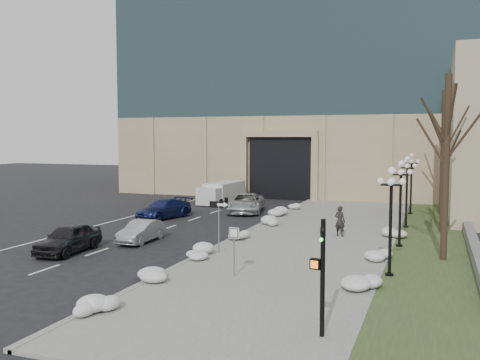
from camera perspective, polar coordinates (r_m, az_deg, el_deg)
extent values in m
plane|color=black|center=(20.88, -9.76, -12.21)|extent=(160.00, 160.00, 0.00)
cube|color=gray|center=(32.52, 8.28, -5.98)|extent=(9.00, 40.00, 0.12)
cube|color=gray|center=(33.71, 0.74, -5.54)|extent=(0.30, 40.00, 0.14)
cube|color=#324422|center=(31.85, 19.87, -6.45)|extent=(4.00, 40.00, 0.10)
cube|color=gray|center=(33.83, 23.31, -5.40)|extent=(0.50, 30.00, 0.70)
cube|color=tan|center=(60.53, 8.71, 2.68)|extent=(40.00, 20.00, 8.00)
cube|color=black|center=(52.30, 4.58, 1.32)|extent=(6.00, 2.50, 6.00)
cube|color=tan|center=(50.86, 4.18, 4.94)|extent=(7.50, 0.60, 0.60)
cube|color=tan|center=(52.03, 0.45, 1.31)|extent=(0.60, 0.60, 6.00)
cube|color=tan|center=(50.10, 8.00, 1.14)|extent=(0.60, 0.60, 6.00)
imported|color=black|center=(29.34, -17.84, -5.96)|extent=(2.05, 4.47, 1.49)
imported|color=#A1A3A9|center=(31.21, -10.48, -5.41)|extent=(1.37, 3.78, 1.24)
imported|color=navy|center=(39.89, -8.15, -3.07)|extent=(3.12, 5.19, 1.41)
imported|color=silver|center=(42.47, 0.62, -2.47)|extent=(3.65, 5.92, 1.53)
imported|color=#2B2C30|center=(48.82, -1.88, -1.62)|extent=(2.21, 4.29, 1.40)
imported|color=black|center=(32.35, 10.61, -4.32)|extent=(0.77, 0.63, 1.82)
cube|color=silver|center=(49.07, -1.69, -1.31)|extent=(2.47, 4.84, 1.87)
cube|color=silver|center=(46.61, -3.26, -1.75)|extent=(2.09, 1.67, 1.50)
cylinder|color=black|center=(47.29, -4.14, -2.29)|extent=(0.29, 0.67, 0.65)
cylinder|color=black|center=(46.40, -2.13, -2.41)|extent=(0.29, 0.67, 0.65)
cylinder|color=black|center=(50.80, -1.91, -1.80)|extent=(0.29, 0.67, 0.65)
cylinder|color=black|center=(49.98, 0.00, -1.90)|extent=(0.29, 0.67, 0.65)
cylinder|color=slate|center=(27.27, -2.27, -5.24)|extent=(0.06, 0.06, 2.70)
cube|color=black|center=(27.08, -2.28, -2.64)|extent=(0.99, 0.09, 0.33)
cube|color=white|center=(27.01, -1.99, -2.66)|extent=(0.47, 0.03, 0.12)
cone|color=white|center=(26.92, -1.47, -2.68)|extent=(0.24, 0.28, 0.27)
cylinder|color=slate|center=(22.87, -0.63, -7.85)|extent=(0.06, 0.06, 2.16)
cube|color=white|center=(22.69, -0.63, -5.67)|extent=(0.47, 0.11, 0.47)
cube|color=black|center=(22.67, -0.66, -5.68)|extent=(0.41, 0.07, 0.41)
cube|color=white|center=(22.67, -0.67, -5.68)|extent=(0.35, 0.06, 0.35)
cylinder|color=black|center=(16.18, 8.80, -10.50)|extent=(0.15, 0.15, 3.64)
cylinder|color=black|center=(16.73, 8.72, -16.37)|extent=(0.45, 0.45, 0.09)
imported|color=black|center=(15.92, 8.85, -6.39)|extent=(0.30, 0.83, 0.16)
sphere|color=#19E533|center=(15.78, 8.65, -6.32)|extent=(0.11, 0.11, 0.11)
cube|color=black|center=(16.16, 8.07, -8.85)|extent=(0.35, 0.24, 0.32)
cube|color=orange|center=(16.07, 7.92, -8.93)|extent=(0.23, 0.07, 0.23)
ellipsoid|color=white|center=(19.06, -14.68, -13.01)|extent=(1.10, 1.60, 0.36)
ellipsoid|color=white|center=(22.75, -8.56, -10.00)|extent=(1.10, 1.60, 0.36)
ellipsoid|color=white|center=(27.44, -3.36, -7.42)|extent=(1.10, 1.60, 0.36)
ellipsoid|color=white|center=(31.27, 0.13, -5.91)|extent=(1.10, 1.60, 0.36)
ellipsoid|color=white|center=(35.84, 3.10, -4.56)|extent=(1.10, 1.60, 0.36)
ellipsoid|color=white|center=(40.21, 4.41, -3.56)|extent=(1.10, 1.60, 0.36)
ellipsoid|color=white|center=(43.66, 5.72, -2.91)|extent=(1.10, 1.60, 0.36)
ellipsoid|color=white|center=(21.66, 13.16, -10.82)|extent=(1.10, 1.60, 0.36)
ellipsoid|color=white|center=(26.83, 14.48, -7.83)|extent=(1.10, 1.60, 0.36)
ellipsoid|color=white|center=(32.95, 15.98, -5.55)|extent=(1.10, 1.60, 0.36)
ellipsoid|color=white|center=(26.52, -4.63, -7.85)|extent=(1.10, 1.60, 0.36)
cylinder|color=black|center=(24.09, 15.64, -9.78)|extent=(0.36, 0.36, 0.20)
cylinder|color=black|center=(23.70, 15.74, -5.32)|extent=(0.14, 0.14, 4.00)
cylinder|color=black|center=(23.44, 15.85, -0.50)|extent=(0.10, 0.90, 0.10)
cylinder|color=black|center=(23.44, 15.85, -0.50)|extent=(0.90, 0.10, 0.10)
sphere|color=silver|center=(23.40, 15.88, 0.96)|extent=(0.32, 0.32, 0.32)
sphere|color=silver|center=(23.40, 16.95, -0.17)|extent=(0.28, 0.28, 0.28)
sphere|color=silver|center=(23.47, 14.76, -0.10)|extent=(0.28, 0.28, 0.28)
sphere|color=silver|center=(23.88, 15.94, -0.05)|extent=(0.28, 0.28, 0.28)
sphere|color=silver|center=(22.98, 15.77, -0.22)|extent=(0.28, 0.28, 0.28)
cylinder|color=black|center=(30.42, 16.63, -6.79)|extent=(0.36, 0.36, 0.20)
cylinder|color=black|center=(30.11, 16.71, -3.24)|extent=(0.14, 0.14, 4.00)
cylinder|color=black|center=(29.91, 16.80, 0.56)|extent=(0.10, 0.90, 0.10)
cylinder|color=black|center=(29.91, 16.80, 0.56)|extent=(0.90, 0.10, 0.10)
sphere|color=silver|center=(29.87, 16.83, 1.70)|extent=(0.32, 0.32, 0.32)
sphere|color=silver|center=(29.87, 17.67, 0.82)|extent=(0.28, 0.28, 0.28)
sphere|color=silver|center=(29.93, 15.95, 0.87)|extent=(0.28, 0.28, 0.28)
sphere|color=silver|center=(30.35, 16.86, 0.90)|extent=(0.28, 0.28, 0.28)
sphere|color=silver|center=(29.45, 16.75, 0.79)|extent=(0.28, 0.28, 0.28)
cylinder|color=black|center=(36.81, 17.27, -4.83)|extent=(0.36, 0.36, 0.20)
cylinder|color=black|center=(36.55, 17.34, -1.89)|extent=(0.14, 0.14, 4.00)
cylinder|color=black|center=(36.39, 17.41, 1.24)|extent=(0.10, 0.90, 0.10)
cylinder|color=black|center=(36.39, 17.41, 1.24)|extent=(0.90, 0.10, 0.10)
sphere|color=silver|center=(36.36, 17.44, 2.18)|extent=(0.32, 0.32, 0.32)
sphere|color=silver|center=(36.36, 18.13, 1.45)|extent=(0.28, 0.28, 0.28)
sphere|color=silver|center=(36.40, 16.71, 1.49)|extent=(0.28, 0.28, 0.28)
sphere|color=silver|center=(36.83, 17.45, 1.51)|extent=(0.28, 0.28, 0.28)
sphere|color=silver|center=(35.93, 17.38, 1.44)|extent=(0.28, 0.28, 0.28)
cylinder|color=black|center=(43.23, 17.71, -3.46)|extent=(0.36, 0.36, 0.20)
cylinder|color=black|center=(43.01, 17.78, -0.95)|extent=(0.14, 0.14, 4.00)
cylinder|color=black|center=(42.87, 17.84, 1.71)|extent=(0.10, 0.90, 0.10)
cylinder|color=black|center=(42.87, 17.84, 1.71)|extent=(0.90, 0.10, 0.10)
sphere|color=silver|center=(42.85, 17.86, 2.51)|extent=(0.32, 0.32, 0.32)
sphere|color=silver|center=(42.85, 18.45, 1.90)|extent=(0.28, 0.28, 0.28)
sphere|color=silver|center=(42.88, 17.25, 1.93)|extent=(0.28, 0.28, 0.28)
sphere|color=silver|center=(43.31, 17.87, 1.94)|extent=(0.28, 0.28, 0.28)
sphere|color=silver|center=(42.41, 17.82, 1.89)|extent=(0.28, 0.28, 0.28)
cylinder|color=black|center=(27.33, 21.12, 1.13)|extent=(0.32, 0.32, 9.00)
cylinder|color=black|center=(35.33, 20.91, 1.45)|extent=(0.32, 0.32, 8.50)
cylinder|color=black|center=(43.31, 20.81, 2.65)|extent=(0.32, 0.32, 9.50)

